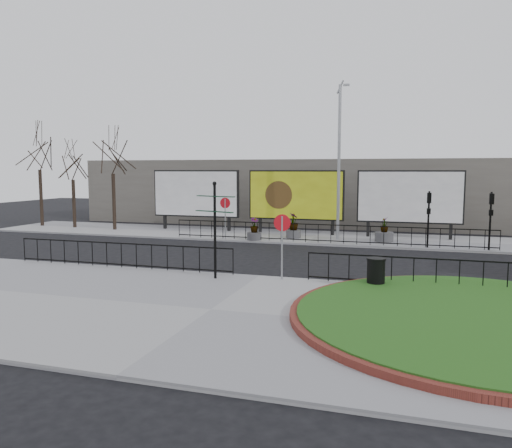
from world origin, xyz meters
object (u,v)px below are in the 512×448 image
at_px(planter_b, 293,228).
at_px(planter_c, 384,234).
at_px(lamp_post, 339,160).
at_px(planter_a, 254,232).
at_px(fingerpost_sign, 215,220).
at_px(litter_bin, 376,273).
at_px(billboard_mid, 296,195).

height_order(planter_b, planter_c, planter_b).
distance_m(lamp_post, planter_c, 5.03).
relative_size(lamp_post, planter_c, 6.58).
relative_size(planter_a, planter_c, 0.95).
xyz_separation_m(planter_a, planter_c, (7.35, 1.60, -0.04)).
bearing_deg(fingerpost_sign, planter_b, 108.92).
distance_m(planter_b, planter_c, 5.36).
bearing_deg(fingerpost_sign, litter_bin, 20.71).
distance_m(lamp_post, planter_b, 4.90).
relative_size(billboard_mid, planter_a, 4.66).
bearing_deg(fingerpost_sign, lamp_post, 96.37).
bearing_deg(planter_b, litter_bin, -64.59).
bearing_deg(litter_bin, planter_a, 126.55).
bearing_deg(lamp_post, planter_c, -0.00).
relative_size(billboard_mid, lamp_post, 0.67).
bearing_deg(fingerpost_sign, billboard_mid, 110.43).
bearing_deg(planter_b, billboard_mid, 99.22).
relative_size(litter_bin, planter_a, 0.82).
bearing_deg(litter_bin, planter_c, 91.56).
xyz_separation_m(lamp_post, planter_c, (2.67, -0.00, -4.26)).
relative_size(lamp_post, planter_b, 6.04).
bearing_deg(planter_c, billboard_mid, 160.84).
bearing_deg(planter_a, billboard_mid, 64.85).
bearing_deg(planter_b, planter_c, 0.00).
distance_m(planter_a, planter_c, 7.52).
bearing_deg(planter_a, planter_b, 38.70).
distance_m(billboard_mid, planter_a, 4.42).
bearing_deg(billboard_mid, litter_bin, -66.69).
relative_size(litter_bin, planter_b, 0.71).
bearing_deg(lamp_post, litter_bin, -75.95).
distance_m(planter_a, planter_b, 2.56).
xyz_separation_m(fingerpost_sign, planter_c, (5.64, 12.00, -1.78)).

